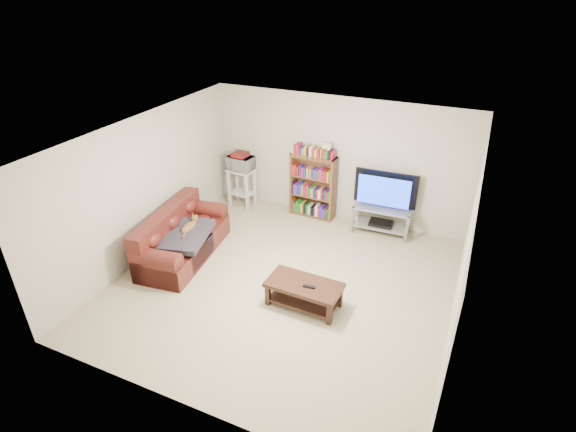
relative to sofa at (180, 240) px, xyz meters
The scene contains 19 objects.
floor 1.98m from the sofa, ahead, with size 5.00×5.00×0.00m, color #C2B590.
ceiling 2.87m from the sofa, ahead, with size 5.00×5.00×0.00m, color white.
wall_back 3.28m from the sofa, 51.56° to the left, with size 5.00×5.00×0.00m, color beige.
wall_front 3.33m from the sofa, 52.29° to the right, with size 5.00×5.00×0.00m, color beige.
wall_left 1.05m from the sofa, behind, with size 5.00×5.00×0.00m, color beige.
wall_right 4.55m from the sofa, ahead, with size 5.00×5.00×0.00m, color beige.
sofa is the anchor object (origin of this frame).
blanket 0.30m from the sofa, 29.86° to the right, with size 0.75×0.97×0.10m, color #2F2A36.
cat 0.32m from the sofa, 21.45° to the left, with size 0.21×0.53×0.16m, color brown, non-canonical shape.
coffee_table 2.47m from the sofa, ahead, with size 1.10×0.58×0.39m.
remote 2.58m from the sofa, ahead, with size 0.18×0.05×0.02m, color black.
tv_stand 3.67m from the sofa, 36.20° to the left, with size 1.08×0.52×0.53m.
television 3.71m from the sofa, 36.20° to the left, with size 1.14×0.15×0.66m, color black.
dvd_player 3.67m from the sofa, 36.20° to the left, with size 0.42×0.30×0.06m, color black.
bookshelf 2.77m from the sofa, 55.71° to the left, with size 0.91×0.32×1.29m.
shelf_clutter 3.01m from the sofa, 54.14° to the left, with size 0.66×0.21×0.28m.
microwave_stand 2.08m from the sofa, 88.30° to the left, with size 0.54×0.42×0.82m.
microwave 2.17m from the sofa, 88.30° to the left, with size 0.51×0.34×0.28m, color silver.
game_boxes 2.23m from the sofa, 88.30° to the left, with size 0.30×0.26×0.05m, color maroon.
Camera 1 is at (2.39, -5.18, 4.35)m, focal length 28.00 mm.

